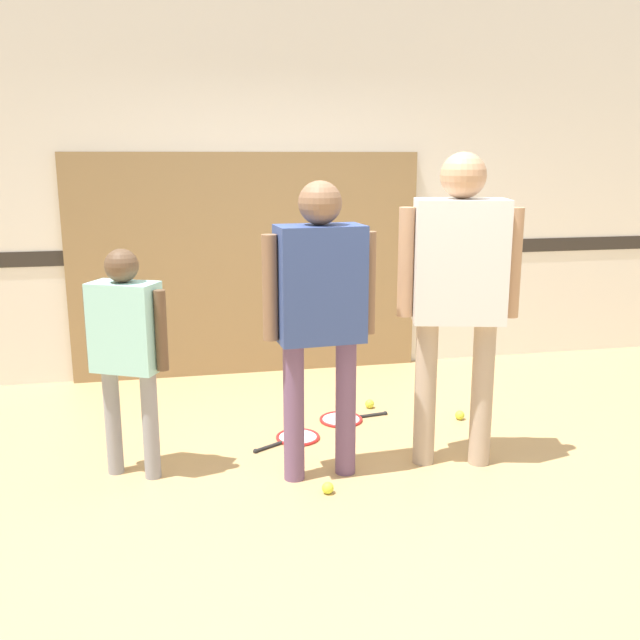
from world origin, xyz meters
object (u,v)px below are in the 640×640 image
at_px(person_student_left, 126,339).
at_px(tennis_ball_near_instructor, 328,488).
at_px(racket_spare_on_floor, 343,419).
at_px(tennis_ball_stray_left, 460,415).
at_px(racket_second_spare, 296,438).
at_px(person_instructor, 320,300).
at_px(tennis_ball_by_spare_racket, 370,404).
at_px(person_student_right, 459,278).

height_order(person_student_left, tennis_ball_near_instructor, person_student_left).
relative_size(racket_spare_on_floor, tennis_ball_stray_left, 7.99).
relative_size(racket_spare_on_floor, racket_second_spare, 1.02).
bearing_deg(person_instructor, person_student_left, 163.89).
xyz_separation_m(racket_spare_on_floor, tennis_ball_near_instructor, (-0.35, -1.06, 0.02)).
bearing_deg(racket_second_spare, tennis_ball_near_instructor, 62.96).
xyz_separation_m(tennis_ball_by_spare_racket, tennis_ball_stray_left, (0.56, -0.36, 0.00)).
xyz_separation_m(person_student_left, racket_second_spare, (1.01, 0.33, -0.81)).
bearing_deg(racket_second_spare, person_student_right, 117.44).
relative_size(person_student_right, racket_spare_on_floor, 3.49).
height_order(person_instructor, racket_second_spare, person_instructor).
height_order(person_student_left, racket_spare_on_floor, person_student_left).
relative_size(person_student_right, racket_second_spare, 3.57).
relative_size(person_student_right, tennis_ball_by_spare_racket, 27.88).
relative_size(person_instructor, racket_second_spare, 3.28).
distance_m(person_student_left, racket_spare_on_floor, 1.72).
height_order(person_instructor, person_student_right, person_student_right).
relative_size(racket_second_spare, tennis_ball_stray_left, 7.80).
height_order(person_instructor, racket_spare_on_floor, person_instructor).
distance_m(tennis_ball_near_instructor, tennis_ball_stray_left, 1.47).
height_order(person_student_right, racket_second_spare, person_student_right).
xyz_separation_m(person_student_right, tennis_ball_near_instructor, (-0.82, -0.24, -1.10)).
bearing_deg(tennis_ball_near_instructor, tennis_ball_stray_left, 38.12).
bearing_deg(tennis_ball_stray_left, racket_second_spare, -174.61).
xyz_separation_m(racket_spare_on_floor, tennis_ball_by_spare_racket, (0.25, 0.20, 0.02)).
xyz_separation_m(person_instructor, tennis_ball_stray_left, (1.15, 0.67, -1.01)).
bearing_deg(racket_spare_on_floor, tennis_ball_near_instructor, -116.35).
xyz_separation_m(person_student_left, person_student_right, (1.87, -0.22, 0.32)).
bearing_deg(tennis_ball_stray_left, person_instructor, -149.68).
height_order(person_student_right, tennis_ball_by_spare_racket, person_student_right).
relative_size(person_student_left, tennis_ball_near_instructor, 20.09).
bearing_deg(tennis_ball_by_spare_racket, person_student_right, -77.71).
distance_m(racket_second_spare, tennis_ball_by_spare_racket, 0.79).
bearing_deg(person_instructor, person_student_right, -3.07).
height_order(tennis_ball_near_instructor, tennis_ball_stray_left, same).
height_order(person_student_left, tennis_ball_by_spare_racket, person_student_left).
bearing_deg(person_instructor, racket_spare_on_floor, 63.79).
distance_m(racket_spare_on_floor, tennis_ball_by_spare_racket, 0.32).
bearing_deg(racket_spare_on_floor, person_student_right, -68.23).
bearing_deg(tennis_ball_stray_left, racket_spare_on_floor, 169.21).
height_order(person_student_left, racket_second_spare, person_student_left).
relative_size(person_instructor, tennis_ball_stray_left, 25.62).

